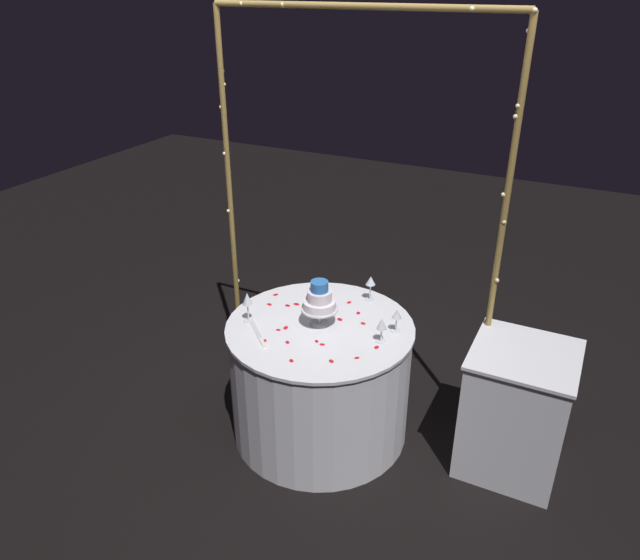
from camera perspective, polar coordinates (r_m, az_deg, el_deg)
ground_plane at (r=3.97m, az=-0.00°, el=-13.91°), size 12.00×12.00×0.00m
decorative_arch at (r=3.55m, az=3.18°, el=10.02°), size 1.82×0.06×2.48m
main_table at (r=3.73m, az=-0.00°, el=-9.43°), size 1.12×1.12×0.77m
side_table at (r=3.67m, az=18.16°, el=-11.69°), size 0.57×0.57×0.78m
tiered_cake at (r=3.46m, az=-0.05°, el=-1.94°), size 0.22×0.22×0.28m
wine_glass_0 at (r=3.44m, az=7.34°, el=-3.38°), size 0.06×0.06×0.14m
wine_glass_1 at (r=3.52m, az=-6.95°, el=-1.93°), size 0.06×0.06×0.19m
wine_glass_2 at (r=3.33m, az=5.89°, el=-4.32°), size 0.06×0.06×0.15m
wine_glass_3 at (r=3.75m, az=4.85°, el=-0.20°), size 0.06×0.06×0.16m
cake_knife at (r=3.44m, az=-5.85°, el=-5.30°), size 0.23×0.22×0.01m
rose_petal_0 at (r=3.34m, az=5.42°, el=-6.41°), size 0.03×0.04×0.00m
rose_petal_1 at (r=3.37m, az=-3.12°, el=-5.96°), size 0.04×0.04×0.00m
rose_petal_2 at (r=3.22m, az=-2.75°, el=-7.70°), size 0.04×0.04×0.00m
rose_petal_3 at (r=3.86m, az=-4.26°, el=-1.40°), size 0.04×0.04×0.00m
rose_petal_4 at (r=3.39m, az=-5.37°, el=-5.81°), size 0.03×0.04×0.00m
rose_petal_5 at (r=3.50m, az=-3.30°, el=-4.57°), size 0.03×0.04×0.00m
rose_petal_6 at (r=3.75m, az=-4.85°, el=-2.33°), size 0.04×0.03×0.00m
rose_petal_7 at (r=3.21m, az=1.08°, el=-7.75°), size 0.04×0.04×0.00m
rose_petal_8 at (r=3.37m, az=-0.31°, el=-5.87°), size 0.03×0.03×0.00m
rose_petal_9 at (r=3.73m, az=-3.11°, el=-2.45°), size 0.04×0.04×0.00m
rose_petal_10 at (r=3.55m, az=4.13°, el=-4.15°), size 0.04×0.03×0.00m
rose_petal_11 at (r=3.74m, az=-2.27°, el=-2.32°), size 0.04×0.03×0.00m
rose_petal_12 at (r=3.35m, az=0.21°, el=-6.16°), size 0.04×0.03×0.00m
rose_petal_13 at (r=3.58m, az=1.91°, el=-3.78°), size 0.05×0.04×0.00m
rose_petal_14 at (r=3.73m, az=-0.16°, el=-2.36°), size 0.04×0.03×0.00m
rose_petal_15 at (r=3.24m, az=3.54°, el=-7.43°), size 0.03×0.03×0.00m
rose_petal_16 at (r=3.48m, az=-4.01°, el=-4.77°), size 0.03×0.03×0.00m
rose_petal_17 at (r=3.76m, az=2.80°, el=-2.14°), size 0.03×0.04×0.00m
rose_petal_18 at (r=3.65m, az=3.67°, el=-3.17°), size 0.03×0.04×0.00m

